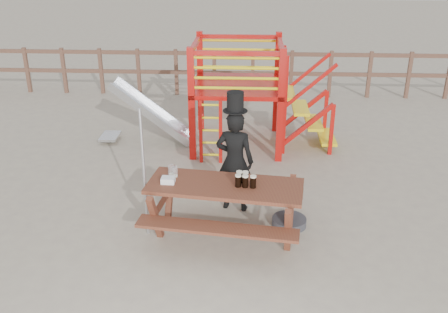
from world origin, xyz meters
The scene contains 10 objects.
ground centered at (0.00, 0.00, 0.00)m, with size 60.00×60.00×0.00m, color tan.
back_fence centered at (0.00, 7.00, 0.74)m, with size 15.09×0.09×1.20m.
playground_fort centered at (0.12, 3.58, 1.07)m, with size 4.71×1.84×2.10m.
picnic_table centered at (0.14, 0.16, 0.51)m, with size 2.24×1.68×0.80m.
man_with_hat centered at (0.24, 0.96, 0.83)m, with size 0.63×0.47×1.85m.
metal_pole centered at (-0.94, 0.17, 0.92)m, with size 0.04×0.04×1.84m, color #B2B2B7.
parasol_base centered at (1.05, 0.49, 0.06)m, with size 0.50×0.50×0.21m.
paper_bag centered at (-0.62, 0.17, 0.84)m, with size 0.18×0.14×0.08m, color white.
stout_pints centered at (0.40, 0.15, 0.89)m, with size 0.28×0.21×0.17m.
empty_glasses centered at (-0.59, 0.39, 0.87)m, with size 0.14×0.12×0.15m.
Camera 1 is at (0.45, -5.77, 3.81)m, focal length 40.00 mm.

